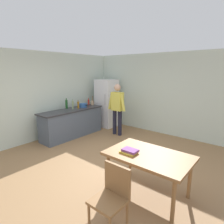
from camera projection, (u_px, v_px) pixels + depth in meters
ground_plane at (101, 163)px, 4.45m from camera, size 14.00×14.00×0.00m
wall_back at (160, 94)px, 6.42m from camera, size 6.40×0.12×2.70m
wall_left at (44, 96)px, 5.93m from camera, size 0.12×5.60×2.70m
kitchen_counter at (72, 123)px, 6.20m from camera, size 0.64×2.20×0.90m
refrigerator at (107, 103)px, 7.24m from camera, size 0.70×0.67×1.80m
person at (117, 106)px, 6.22m from camera, size 0.70×0.22×1.70m
dining_table at (148, 159)px, 3.21m from camera, size 1.40×0.90×0.75m
chair at (112, 194)px, 2.51m from camera, size 0.42×0.42×0.91m
cooking_pot at (83, 105)px, 6.49m from camera, size 0.40×0.28×0.12m
utensil_jar at (92, 103)px, 6.89m from camera, size 0.11×0.11×0.32m
bottle_wine_green at (67, 104)px, 6.22m from camera, size 0.08×0.08×0.34m
bottle_oil_amber at (78, 105)px, 6.24m from camera, size 0.06×0.06×0.28m
bottle_sauce_red at (89, 102)px, 6.94m from camera, size 0.06×0.06×0.24m
bottle_vinegar_tall at (73, 105)px, 6.14m from camera, size 0.06×0.06×0.32m
book_stack at (129, 151)px, 3.24m from camera, size 0.28×0.22×0.07m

